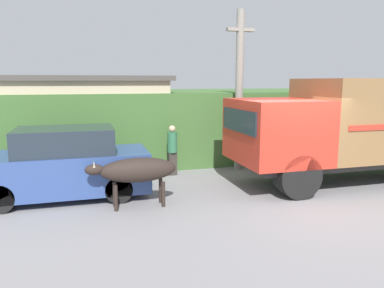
{
  "coord_description": "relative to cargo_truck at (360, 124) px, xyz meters",
  "views": [
    {
      "loc": [
        -5.06,
        -7.73,
        2.91
      ],
      "look_at": [
        -2.56,
        0.99,
        1.38
      ],
      "focal_mm": 35.0,
      "sensor_mm": 36.0,
      "label": 1
    }
  ],
  "objects": [
    {
      "name": "utility_pole",
      "position": [
        -2.8,
        2.31,
        0.98
      ],
      "size": [
        0.9,
        0.25,
        5.11
      ],
      "color": "gray",
      "rests_on": "ground_plane"
    },
    {
      "name": "hillside_embankment",
      "position": [
        -2.55,
        5.86,
        -0.43
      ],
      "size": [
        32.0,
        6.36,
        2.52
      ],
      "color": "#426B33",
      "rests_on": "ground_plane"
    },
    {
      "name": "parked_suv",
      "position": [
        -8.2,
        0.61,
        -0.84
      ],
      "size": [
        4.21,
        1.73,
        1.78
      ],
      "rotation": [
        0.0,
        0.0,
        -0.04
      ],
      "color": "#334C8C",
      "rests_on": "ground_plane"
    },
    {
      "name": "cargo_truck",
      "position": [
        0.0,
        0.0,
        0.0
      ],
      "size": [
        7.19,
        2.5,
        2.98
      ],
      "rotation": [
        0.0,
        0.0,
        0.03
      ],
      "color": "#2D2D2D",
      "rests_on": "ground_plane"
    },
    {
      "name": "brown_cow",
      "position": [
        -6.53,
        -0.55,
        -0.82
      ],
      "size": [
        2.08,
        0.57,
        1.17
      ],
      "rotation": [
        0.0,
        0.0,
        0.23
      ],
      "color": "#2D231E",
      "rests_on": "ground_plane"
    },
    {
      "name": "building_backdrop",
      "position": [
        -7.52,
        3.99,
        -0.13
      ],
      "size": [
        5.43,
        2.7,
        3.08
      ],
      "color": "#C6B793",
      "rests_on": "ground_plane"
    },
    {
      "name": "ground_plane",
      "position": [
        -2.55,
        -1.25,
        -1.69
      ],
      "size": [
        60.0,
        60.0,
        0.0
      ],
      "primitive_type": "plane",
      "color": "gray"
    },
    {
      "name": "pedestrian_on_hill",
      "position": [
        -5.06,
        2.17,
        -0.82
      ],
      "size": [
        0.35,
        0.35,
        1.56
      ],
      "rotation": [
        0.0,
        0.0,
        3.3
      ],
      "color": "#38332D",
      "rests_on": "ground_plane"
    }
  ]
}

